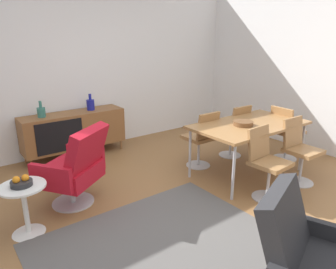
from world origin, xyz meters
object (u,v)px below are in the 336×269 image
(dining_chair_front_right, at_px, (299,148))
(dining_chair_front_left, at_px, (266,160))
(sideboard, at_px, (74,130))
(side_table_round, at_px, (25,204))
(vase_cobalt, at_px, (91,104))
(dining_chair_back_left, at_px, (202,137))
(fruit_bowl, at_px, (21,182))
(dining_table, at_px, (249,126))
(wooden_bowl_on_table, at_px, (243,123))
(lounge_chair_red, at_px, (75,167))
(armchair_black_shell, at_px, (308,262))
(dining_chair_back_right, at_px, (234,129))
(dining_chair_far_end, at_px, (285,131))
(vase_sculptural_dark, at_px, (41,112))

(dining_chair_front_right, relative_size, dining_chair_front_left, 1.00)
(sideboard, xyz_separation_m, side_table_round, (-1.17, -1.75, -0.12))
(vase_cobalt, bearing_deg, dining_chair_back_left, -57.21)
(vase_cobalt, xyz_separation_m, side_table_round, (-1.49, -1.76, -0.49))
(fruit_bowl, bearing_deg, dining_table, -7.46)
(wooden_bowl_on_table, bearing_deg, vase_cobalt, 119.52)
(dining_chair_back_left, xyz_separation_m, dining_chair_front_left, (-0.00, -1.12, 0.00))
(vase_cobalt, xyz_separation_m, lounge_chair_red, (-0.87, -1.50, -0.35))
(dining_chair_back_left, relative_size, armchair_black_shell, 0.90)
(wooden_bowl_on_table, xyz_separation_m, dining_chair_front_left, (-0.21, -0.55, -0.30))
(dining_chair_front_right, xyz_separation_m, side_table_round, (-3.20, 0.93, -0.15))
(dining_chair_back_right, relative_size, fruit_bowl, 4.28)
(lounge_chair_red, height_order, side_table_round, lounge_chair_red)
(lounge_chair_red, height_order, armchair_black_shell, same)
(dining_table, distance_m, wooden_bowl_on_table, 0.17)
(lounge_chair_red, height_order, fruit_bowl, lounge_chair_red)
(dining_table, bearing_deg, armchair_black_shell, -131.37)
(dining_table, bearing_deg, dining_chair_far_end, 0.20)
(dining_chair_front_left, distance_m, dining_chair_back_right, 1.32)
(sideboard, xyz_separation_m, vase_sculptural_dark, (-0.46, 0.00, 0.36))
(dining_table, distance_m, dining_chair_far_end, 0.92)
(dining_chair_far_end, bearing_deg, side_table_round, 174.35)
(vase_cobalt, relative_size, dining_chair_back_left, 0.31)
(dining_chair_far_end, relative_size, dining_chair_back_right, 1.00)
(dining_chair_back_right, xyz_separation_m, lounge_chair_red, (-2.58, 0.06, -0.00))
(dining_chair_front_left, height_order, side_table_round, dining_chair_front_left)
(vase_sculptural_dark, relative_size, lounge_chair_red, 0.26)
(dining_chair_front_right, relative_size, side_table_round, 1.65)
(wooden_bowl_on_table, xyz_separation_m, dining_chair_back_left, (-0.20, 0.57, -0.30))
(vase_sculptural_dark, bearing_deg, dining_chair_far_end, -35.08)
(dining_chair_front_left, bearing_deg, lounge_chair_red, 147.84)
(dining_table, xyz_separation_m, side_table_round, (-2.85, 0.37, -0.38))
(dining_chair_far_end, height_order, armchair_black_shell, armchair_black_shell)
(lounge_chair_red, xyz_separation_m, armchair_black_shell, (0.64, -2.43, 0.00))
(sideboard, height_order, dining_chair_back_right, dining_chair_back_right)
(dining_chair_front_right, height_order, lounge_chair_red, lounge_chair_red)
(armchair_black_shell, bearing_deg, vase_sculptural_dark, 97.85)
(dining_chair_front_right, bearing_deg, sideboard, 127.01)
(lounge_chair_red, bearing_deg, dining_chair_front_left, -32.16)
(sideboard, xyz_separation_m, dining_chair_front_left, (1.32, -2.68, 0.03))
(fruit_bowl, bearing_deg, vase_sculptural_dark, 67.97)
(vase_cobalt, xyz_separation_m, armchair_black_shell, (-0.23, -3.94, -0.35))
(dining_chair_front_left, xyz_separation_m, lounge_chair_red, (-1.88, 1.18, -0.00))
(dining_chair_front_right, height_order, dining_chair_far_end, same)
(lounge_chair_red, bearing_deg, fruit_bowl, -157.78)
(side_table_round, bearing_deg, dining_table, -7.45)
(vase_sculptural_dark, height_order, dining_chair_back_right, vase_sculptural_dark)
(wooden_bowl_on_table, distance_m, dining_chair_far_end, 1.08)
(vase_cobalt, distance_m, lounge_chair_red, 1.77)
(sideboard, bearing_deg, wooden_bowl_on_table, -54.51)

